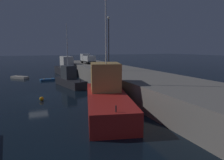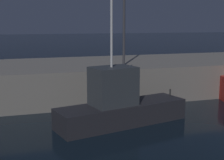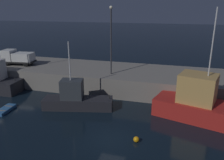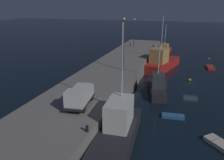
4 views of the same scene
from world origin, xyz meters
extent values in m
plane|color=black|center=(0.00, 0.00, 0.00)|extent=(320.00, 320.00, 0.00)
cube|color=gray|center=(0.00, 14.48, 1.38)|extent=(65.79, 9.88, 2.76)
cube|color=#232328|center=(-5.74, 5.70, 0.64)|extent=(8.59, 4.13, 1.28)
cube|color=#33383D|center=(-6.37, 5.55, 2.44)|extent=(2.92, 2.40, 2.31)
cylinder|color=silver|center=(-6.48, 5.53, 5.83)|extent=(0.14, 0.14, 4.49)
cylinder|color=#262626|center=(-2.03, 6.59, 1.53)|extent=(0.10, 0.10, 0.50)
cube|color=red|center=(9.65, 6.49, 0.97)|extent=(13.19, 7.24, 1.94)
cube|color=tan|center=(7.72, 7.03, 3.47)|extent=(4.41, 4.01, 3.06)
cylinder|color=silver|center=(8.58, 6.78, 8.38)|extent=(0.14, 0.14, 6.78)
cylinder|color=#262626|center=(15.22, 4.93, 2.19)|extent=(0.10, 0.10, 0.50)
cube|color=#232328|center=(-21.77, 7.79, 0.88)|extent=(11.71, 4.25, 1.76)
cube|color=silver|center=(-20.63, 7.86, 3.19)|extent=(4.39, 2.69, 2.86)
cylinder|color=silver|center=(-19.42, 7.93, 8.52)|extent=(0.14, 0.14, 7.80)
cylinder|color=#262626|center=(-16.48, 8.10, 2.01)|extent=(0.10, 0.10, 0.50)
cube|color=beige|center=(-18.95, -2.83, 0.24)|extent=(3.95, 3.83, 0.48)
cube|color=olive|center=(-18.30, -2.23, 0.50)|extent=(0.97, 1.03, 0.04)
cube|color=olive|center=(-19.59, -3.44, 0.50)|extent=(0.97, 1.03, 0.04)
cube|color=#2D6099|center=(-13.68, 2.51, 0.18)|extent=(1.39, 2.94, 0.36)
cube|color=olive|center=(-13.63, 1.89, 0.38)|extent=(1.03, 0.17, 0.04)
cube|color=olive|center=(-13.74, 3.14, 0.38)|extent=(1.03, 0.17, 0.04)
sphere|color=orange|center=(2.38, 0.40, 0.27)|extent=(0.53, 0.53, 0.53)
cylinder|color=#38383D|center=(-3.41, 12.06, 7.14)|extent=(0.20, 0.20, 8.76)
sphere|color=#F9EFCC|center=(-3.41, 12.06, 11.70)|extent=(0.44, 0.44, 0.44)
cylinder|color=black|center=(-20.91, 11.86, 3.21)|extent=(0.93, 0.39, 0.90)
cylinder|color=black|center=(-21.13, 13.64, 3.21)|extent=(0.93, 0.39, 0.90)
cylinder|color=black|center=(-17.59, 12.28, 3.21)|extent=(0.93, 0.39, 0.90)
cylinder|color=black|center=(-17.81, 14.06, 3.21)|extent=(0.93, 0.39, 0.90)
cube|color=black|center=(-19.36, 12.96, 3.33)|extent=(5.45, 2.77, 0.25)
cube|color=silver|center=(-20.91, 12.77, 4.32)|extent=(1.93, 2.33, 1.72)
cube|color=silver|center=(-18.42, 13.08, 4.10)|extent=(3.27, 2.50, 1.29)
cylinder|color=black|center=(-24.46, 9.87, 3.08)|extent=(0.28, 0.28, 0.64)
camera|label=1|loc=(27.65, -0.79, 6.64)|focal=30.79mm
camera|label=2|loc=(-12.07, -12.48, 6.20)|focal=51.96mm
camera|label=3|loc=(5.26, -17.54, 11.75)|focal=36.49mm
camera|label=4|loc=(-41.52, 1.94, 14.16)|focal=36.56mm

